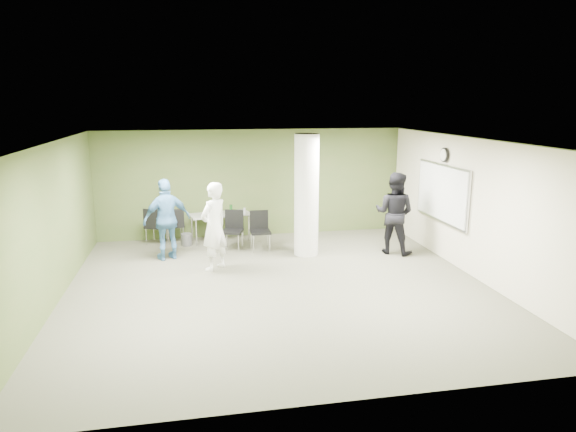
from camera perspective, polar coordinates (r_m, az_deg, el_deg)
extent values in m
plane|color=#575544|center=(10.03, -1.06, -7.82)|extent=(8.00, 8.00, 0.00)
plane|color=white|center=(9.42, -1.13, 8.35)|extent=(8.00, 8.00, 0.00)
cube|color=#495E2C|center=(13.52, -3.97, 3.66)|extent=(8.00, 2.80, 0.02)
cube|color=#495E2C|center=(9.80, -24.81, -0.95)|extent=(0.02, 8.00, 2.80)
cube|color=beige|center=(11.02, 19.87, 0.86)|extent=(0.02, 8.00, 2.80)
cylinder|color=silver|center=(11.75, 2.07, 2.31)|extent=(0.56, 0.56, 2.80)
cube|color=silver|center=(12.00, 16.74, 2.48)|extent=(0.04, 2.30, 1.30)
cube|color=white|center=(11.98, 16.63, 2.48)|extent=(0.02, 2.20, 1.20)
cylinder|color=black|center=(11.88, 17.00, 6.52)|extent=(0.05, 0.32, 0.32)
cylinder|color=white|center=(11.87, 16.87, 6.52)|extent=(0.02, 0.26, 0.26)
cube|color=gray|center=(13.14, -7.57, 0.18)|extent=(1.61, 0.94, 0.04)
cylinder|color=silver|center=(12.82, -10.15, -1.86)|extent=(0.04, 0.04, 0.68)
cylinder|color=silver|center=(13.15, -4.37, -1.32)|extent=(0.04, 0.04, 0.68)
cylinder|color=silver|center=(13.32, -10.63, -1.33)|extent=(0.04, 0.04, 0.68)
cylinder|color=silver|center=(13.64, -5.05, -0.83)|extent=(0.04, 0.04, 0.68)
cylinder|color=#1C551C|center=(12.96, -6.35, 0.70)|extent=(0.07, 0.07, 0.25)
cylinder|color=#B2B2B7|center=(12.91, -4.86, 0.53)|extent=(0.06, 0.06, 0.18)
cylinder|color=#4C4C4C|center=(12.99, -11.21, -2.58)|extent=(0.26, 0.26, 0.30)
cube|color=black|center=(13.21, -14.39, -1.11)|extent=(0.62, 0.62, 0.05)
cube|color=black|center=(12.97, -14.88, -0.23)|extent=(0.42, 0.22, 0.46)
cylinder|color=silver|center=(13.35, -13.22, -1.96)|extent=(0.02, 0.02, 0.44)
cylinder|color=silver|center=(13.52, -14.68, -1.85)|extent=(0.02, 0.02, 0.44)
cylinder|color=silver|center=(13.02, -13.97, -2.37)|extent=(0.02, 0.02, 0.44)
cylinder|color=silver|center=(13.19, -15.46, -2.25)|extent=(0.02, 0.02, 0.44)
cube|color=black|center=(13.28, -12.50, -1.03)|extent=(0.52, 0.52, 0.05)
cube|color=black|center=(13.03, -12.40, -0.20)|extent=(0.42, 0.12, 0.43)
cylinder|color=silver|center=(13.54, -11.81, -1.73)|extent=(0.02, 0.02, 0.41)
cylinder|color=silver|center=(13.49, -13.35, -1.86)|extent=(0.02, 0.02, 0.41)
cylinder|color=silver|center=(13.19, -11.53, -2.10)|extent=(0.02, 0.02, 0.41)
cylinder|color=silver|center=(13.14, -13.11, -2.24)|extent=(0.02, 0.02, 0.41)
cube|color=black|center=(12.35, -6.21, -1.71)|extent=(0.60, 0.60, 0.05)
cube|color=black|center=(12.49, -6.00, -0.34)|extent=(0.44, 0.18, 0.46)
cylinder|color=silver|center=(12.28, -7.29, -2.99)|extent=(0.02, 0.02, 0.44)
cylinder|color=silver|center=(12.18, -5.52, -3.07)|extent=(0.02, 0.02, 0.44)
cylinder|color=silver|center=(12.64, -6.82, -2.52)|extent=(0.02, 0.02, 0.44)
cylinder|color=silver|center=(12.54, -5.11, -2.59)|extent=(0.02, 0.02, 0.44)
cube|color=black|center=(12.27, -3.09, -1.76)|extent=(0.47, 0.47, 0.05)
cube|color=black|center=(12.42, -3.24, -0.39)|extent=(0.45, 0.04, 0.46)
cylinder|color=silver|center=(12.12, -3.85, -3.12)|extent=(0.02, 0.02, 0.44)
cylinder|color=silver|center=(12.18, -2.05, -3.03)|extent=(0.02, 0.02, 0.44)
cylinder|color=silver|center=(12.49, -4.08, -2.65)|extent=(0.02, 0.02, 0.44)
cylinder|color=silver|center=(12.54, -2.33, -2.56)|extent=(0.02, 0.02, 0.44)
imported|color=white|center=(10.86, -8.23, -1.17)|extent=(0.81, 0.80, 1.88)
imported|color=black|center=(12.19, 11.73, 0.32)|extent=(1.18, 1.15, 1.92)
imported|color=teal|center=(11.78, -13.30, -0.38)|extent=(1.17, 0.82, 1.84)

